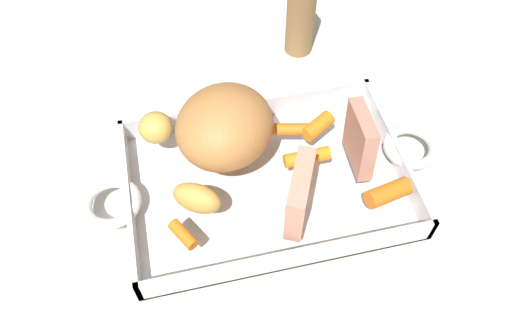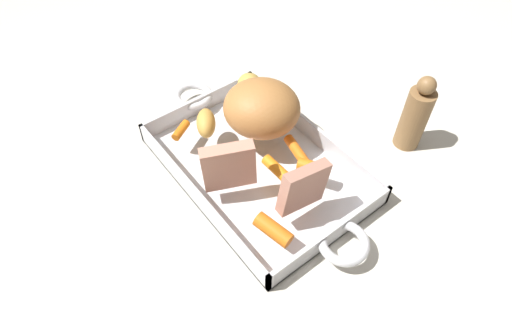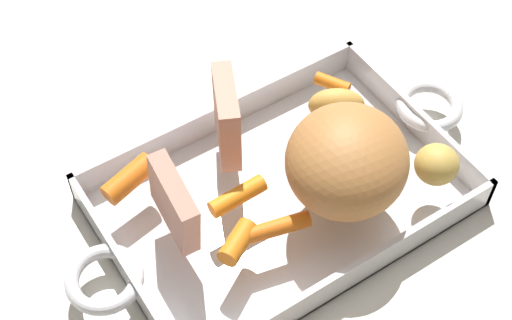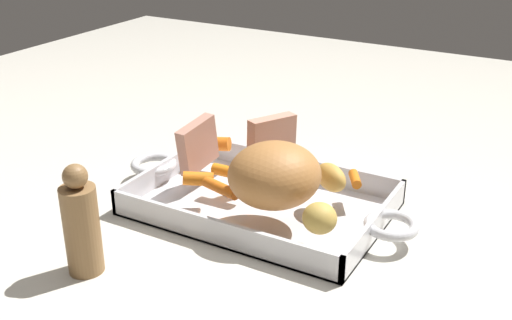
% 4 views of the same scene
% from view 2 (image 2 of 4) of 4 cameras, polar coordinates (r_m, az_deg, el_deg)
% --- Properties ---
extents(ground_plane, '(2.16, 2.16, 0.00)m').
position_cam_2_polar(ground_plane, '(0.75, 0.20, -1.27)').
color(ground_plane, silver).
extents(roasting_dish, '(0.48, 0.25, 0.04)m').
position_cam_2_polar(roasting_dish, '(0.74, 0.20, -0.68)').
color(roasting_dish, silver).
rests_on(roasting_dish, ground_plane).
extents(pork_roast, '(0.18, 0.18, 0.09)m').
position_cam_2_polar(pork_roast, '(0.73, 0.76, 6.84)').
color(pork_roast, '#B7773E').
rests_on(pork_roast, roasting_dish).
extents(roast_slice_thick, '(0.03, 0.09, 0.09)m').
position_cam_2_polar(roast_slice_thick, '(0.63, 6.25, -3.62)').
color(roast_slice_thick, tan).
rests_on(roast_slice_thick, roasting_dish).
extents(roast_slice_outer, '(0.05, 0.08, 0.08)m').
position_cam_2_polar(roast_slice_outer, '(0.65, -3.64, -0.84)').
color(roast_slice_outer, tan).
rests_on(roast_slice_outer, roasting_dish).
extents(baby_carrot_long, '(0.07, 0.03, 0.02)m').
position_cam_2_polar(baby_carrot_long, '(0.71, 5.44, 1.19)').
color(baby_carrot_long, orange).
rests_on(baby_carrot_long, roasting_dish).
extents(baby_carrot_center_right, '(0.05, 0.04, 0.02)m').
position_cam_2_polar(baby_carrot_center_right, '(0.69, 7.35, -0.92)').
color(baby_carrot_center_right, orange).
rests_on(baby_carrot_center_right, roasting_dish).
extents(baby_carrot_northwest, '(0.03, 0.04, 0.01)m').
position_cam_2_polar(baby_carrot_northwest, '(0.76, -9.87, 3.90)').
color(baby_carrot_northwest, orange).
rests_on(baby_carrot_northwest, roasting_dish).
extents(baby_carrot_short, '(0.06, 0.04, 0.03)m').
position_cam_2_polar(baby_carrot_short, '(0.62, 2.29, -9.17)').
color(baby_carrot_short, orange).
rests_on(baby_carrot_short, roasting_dish).
extents(baby_carrot_center_left, '(0.06, 0.02, 0.02)m').
position_cam_2_polar(baby_carrot_center_left, '(0.68, 2.82, -1.42)').
color(baby_carrot_center_left, orange).
rests_on(baby_carrot_center_left, roasting_dish).
extents(potato_golden_large, '(0.07, 0.06, 0.04)m').
position_cam_2_polar(potato_golden_large, '(0.74, -6.60, 4.85)').
color(potato_golden_large, gold).
rests_on(potato_golden_large, roasting_dish).
extents(potato_near_roast, '(0.06, 0.06, 0.04)m').
position_cam_2_polar(potato_near_roast, '(0.82, -0.89, 9.93)').
color(potato_near_roast, gold).
rests_on(potato_near_roast, roasting_dish).
extents(pepper_mill, '(0.05, 0.05, 0.15)m').
position_cam_2_polar(pepper_mill, '(0.79, 20.24, 5.49)').
color(pepper_mill, olive).
rests_on(pepper_mill, ground_plane).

